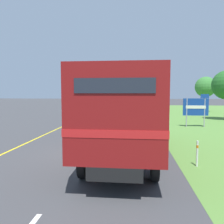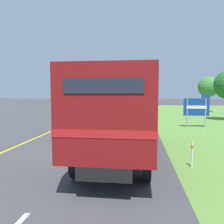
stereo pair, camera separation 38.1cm
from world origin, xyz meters
name	(u,v)px [view 2 (the right image)]	position (x,y,z in m)	size (l,w,h in m)	color
ground_plane	(84,153)	(0.00, 0.00, 0.00)	(200.00, 200.00, 0.00)	#3D3D3F
edge_line_yellow	(81,118)	(-3.70, 13.17, 0.00)	(0.12, 55.17, 0.01)	yellow
centre_dash_near	(86,151)	(0.00, 0.28, 0.00)	(0.12, 2.60, 0.01)	white
centre_dash_mid_a	(107,128)	(0.00, 6.88, 0.00)	(0.12, 2.60, 0.01)	white
centre_dash_mid_b	(116,119)	(0.00, 13.48, 0.00)	(0.12, 2.60, 0.01)	white
centre_dash_far	(121,113)	(0.00, 20.08, 0.00)	(0.12, 2.60, 0.01)	white
centre_dash_farthest	(125,109)	(0.00, 26.68, 0.00)	(0.12, 2.60, 0.01)	white
horse_trailer_truck	(119,111)	(1.59, -0.26, 1.94)	(2.59, 8.69, 3.42)	black
lead_car_white	(100,108)	(-2.08, 15.22, 0.95)	(1.80, 3.88, 1.89)	black
highway_sign	(197,107)	(6.94, 8.41, 1.56)	(1.96, 0.09, 2.61)	#9E9EA3
roadside_tree_mid	(209,87)	(12.23, 23.43, 3.59)	(2.93, 2.93, 5.07)	brown
delineator_post	(192,153)	(4.36, -1.37, 0.51)	(0.08, 0.08, 0.95)	white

